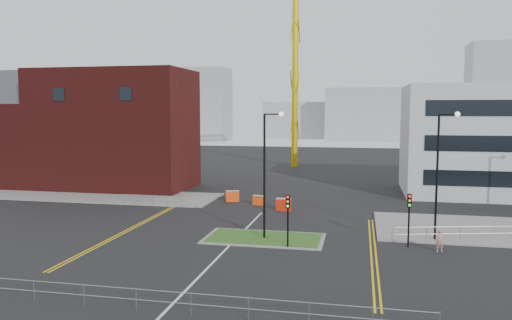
% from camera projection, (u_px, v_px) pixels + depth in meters
% --- Properties ---
extents(ground, '(200.00, 200.00, 0.00)m').
position_uv_depth(ground, '(204.00, 272.00, 28.68)').
color(ground, black).
rests_on(ground, ground).
extents(pavement_left, '(28.00, 8.00, 0.12)m').
position_uv_depth(pavement_left, '(90.00, 195.00, 54.19)').
color(pavement_left, slate).
rests_on(pavement_left, ground).
extents(island_kerb, '(8.60, 4.60, 0.08)m').
position_uv_depth(island_kerb, '(264.00, 238.00, 36.05)').
color(island_kerb, slate).
rests_on(island_kerb, ground).
extents(grass_island, '(8.00, 4.00, 0.12)m').
position_uv_depth(grass_island, '(264.00, 238.00, 36.05)').
color(grass_island, '#2E551C').
rests_on(grass_island, ground).
extents(brick_building, '(24.20, 10.07, 14.24)m').
position_uv_depth(brick_building, '(92.00, 131.00, 59.97)').
color(brick_building, '#4A1312').
rests_on(brick_building, ground).
extents(tower_crane, '(52.38, 10.13, 36.26)m').
position_uv_depth(tower_crane, '(333.00, 11.00, 79.95)').
color(tower_crane, '#D6BC0C').
rests_on(tower_crane, ground).
extents(streetlamp_island, '(1.46, 0.36, 9.18)m').
position_uv_depth(streetlamp_island, '(267.00, 165.00, 35.47)').
color(streetlamp_island, black).
rests_on(streetlamp_island, ground).
extents(streetlamp_right_near, '(1.46, 0.36, 9.18)m').
position_uv_depth(streetlamp_right_near, '(441.00, 166.00, 34.96)').
color(streetlamp_right_near, black).
rests_on(streetlamp_right_near, ground).
extents(traffic_light_island, '(0.28, 0.33, 3.65)m').
position_uv_depth(traffic_light_island, '(288.00, 211.00, 33.42)').
color(traffic_light_island, black).
rests_on(traffic_light_island, ground).
extents(traffic_light_right, '(0.28, 0.33, 3.65)m').
position_uv_depth(traffic_light_right, '(409.00, 210.00, 33.73)').
color(traffic_light_right, black).
rests_on(traffic_light_right, ground).
extents(railing_front, '(24.05, 0.05, 1.10)m').
position_uv_depth(railing_front, '(163.00, 297.00, 22.76)').
color(railing_front, gray).
rests_on(railing_front, ground).
extents(railing_left, '(6.05, 0.05, 1.10)m').
position_uv_depth(railing_left, '(152.00, 199.00, 48.38)').
color(railing_left, gray).
rests_on(railing_left, ground).
extents(centre_line, '(0.15, 30.00, 0.01)m').
position_uv_depth(centre_line, '(214.00, 262.00, 30.62)').
color(centre_line, silver).
rests_on(centre_line, ground).
extents(yellow_left_a, '(0.12, 24.00, 0.01)m').
position_uv_depth(yellow_left_a, '(135.00, 225.00, 40.26)').
color(yellow_left_a, gold).
rests_on(yellow_left_a, ground).
extents(yellow_left_b, '(0.12, 24.00, 0.01)m').
position_uv_depth(yellow_left_b, '(139.00, 226.00, 40.20)').
color(yellow_left_b, gold).
rests_on(yellow_left_b, ground).
extents(yellow_right_a, '(0.12, 20.00, 0.01)m').
position_uv_depth(yellow_right_a, '(371.00, 253.00, 32.57)').
color(yellow_right_a, gold).
rests_on(yellow_right_a, ground).
extents(yellow_right_b, '(0.12, 20.00, 0.01)m').
position_uv_depth(yellow_right_b, '(376.00, 253.00, 32.51)').
color(yellow_right_b, gold).
rests_on(yellow_right_b, ground).
extents(skyline_a, '(18.00, 12.00, 22.00)m').
position_uv_depth(skyline_a, '(199.00, 105.00, 152.63)').
color(skyline_a, gray).
rests_on(skyline_a, ground).
extents(skyline_b, '(24.00, 12.00, 16.00)m').
position_uv_depth(skyline_b, '(366.00, 115.00, 152.42)').
color(skyline_b, gray).
rests_on(skyline_b, ground).
extents(skyline_c, '(14.00, 12.00, 28.00)m').
position_uv_depth(skyline_c, '(494.00, 93.00, 139.78)').
color(skyline_c, gray).
rests_on(skyline_c, ground).
extents(skyline_d, '(30.00, 12.00, 12.00)m').
position_uv_depth(skyline_d, '(310.00, 120.00, 166.04)').
color(skyline_d, gray).
rests_on(skyline_d, ground).
extents(pedestrian, '(0.62, 0.46, 1.53)m').
position_uv_depth(pedestrian, '(440.00, 240.00, 32.67)').
color(pedestrian, tan).
rests_on(pedestrian, ground).
extents(barrier_left, '(1.20, 0.67, 0.96)m').
position_uv_depth(barrier_left, '(259.00, 200.00, 48.87)').
color(barrier_left, '#F0490D').
rests_on(barrier_left, ground).
extents(barrier_mid, '(1.41, 0.87, 1.12)m').
position_uv_depth(barrier_mid, '(232.00, 196.00, 50.79)').
color(barrier_mid, '#E2420C').
rests_on(barrier_mid, ground).
extents(barrier_right, '(1.43, 0.66, 1.16)m').
position_uv_depth(barrier_right, '(284.00, 204.00, 46.12)').
color(barrier_right, red).
rests_on(barrier_right, ground).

